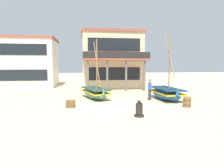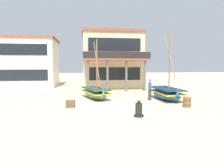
{
  "view_description": "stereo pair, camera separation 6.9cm",
  "coord_description": "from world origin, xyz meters",
  "px_view_note": "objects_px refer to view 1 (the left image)",
  "views": [
    {
      "loc": [
        -2.17,
        -14.85,
        2.88
      ],
      "look_at": [
        0.0,
        1.0,
        1.4
      ],
      "focal_mm": 33.32,
      "sensor_mm": 36.0,
      "label": 1
    },
    {
      "loc": [
        -2.1,
        -14.86,
        2.88
      ],
      "look_at": [
        0.0,
        1.0,
        1.4
      ],
      "focal_mm": 33.32,
      "sensor_mm": 36.0,
      "label": 2
    }
  ],
  "objects_px": {
    "harbor_building_main": "(111,60)",
    "fishing_boat_near_left": "(95,93)",
    "capstan_winch": "(139,110)",
    "wooden_barrel": "(187,102)",
    "fishing_boat_centre_large": "(166,93)",
    "fisherman_by_hull": "(150,90)",
    "cargo_crate": "(71,104)",
    "harbor_building_annex": "(26,63)"
  },
  "relations": [
    {
      "from": "fishing_boat_near_left",
      "to": "fisherman_by_hull",
      "type": "xyz_separation_m",
      "value": [
        4.39,
        -1.34,
        0.32
      ]
    },
    {
      "from": "fisherman_by_hull",
      "to": "capstan_winch",
      "type": "bearing_deg",
      "value": -113.88
    },
    {
      "from": "fishing_boat_near_left",
      "to": "capstan_winch",
      "type": "distance_m",
      "value": 6.86
    },
    {
      "from": "wooden_barrel",
      "to": "harbor_building_main",
      "type": "height_order",
      "value": "harbor_building_main"
    },
    {
      "from": "capstan_winch",
      "to": "harbor_building_main",
      "type": "xyz_separation_m",
      "value": [
        0.5,
        16.25,
        3.15
      ]
    },
    {
      "from": "wooden_barrel",
      "to": "cargo_crate",
      "type": "bearing_deg",
      "value": 172.32
    },
    {
      "from": "cargo_crate",
      "to": "harbor_building_annex",
      "type": "bearing_deg",
      "value": 114.07
    },
    {
      "from": "fishing_boat_centre_large",
      "to": "fisherman_by_hull",
      "type": "distance_m",
      "value": 1.44
    },
    {
      "from": "fishing_boat_centre_large",
      "to": "fisherman_by_hull",
      "type": "bearing_deg",
      "value": -178.98
    },
    {
      "from": "capstan_winch",
      "to": "fisherman_by_hull",
      "type": "bearing_deg",
      "value": 66.12
    },
    {
      "from": "fisherman_by_hull",
      "to": "capstan_winch",
      "type": "xyz_separation_m",
      "value": [
        -2.29,
        -5.18,
        -0.46
      ]
    },
    {
      "from": "cargo_crate",
      "to": "harbor_building_annex",
      "type": "distance_m",
      "value": 16.35
    },
    {
      "from": "cargo_crate",
      "to": "fishing_boat_near_left",
      "type": "bearing_deg",
      "value": 61.58
    },
    {
      "from": "harbor_building_main",
      "to": "fisherman_by_hull",
      "type": "bearing_deg",
      "value": -80.81
    },
    {
      "from": "fisherman_by_hull",
      "to": "harbor_building_main",
      "type": "distance_m",
      "value": 11.53
    },
    {
      "from": "cargo_crate",
      "to": "harbor_building_annex",
      "type": "height_order",
      "value": "harbor_building_annex"
    },
    {
      "from": "fisherman_by_hull",
      "to": "capstan_winch",
      "type": "height_order",
      "value": "fisherman_by_hull"
    },
    {
      "from": "fishing_boat_near_left",
      "to": "harbor_building_annex",
      "type": "bearing_deg",
      "value": 126.77
    },
    {
      "from": "capstan_winch",
      "to": "harbor_building_annex",
      "type": "height_order",
      "value": "harbor_building_annex"
    },
    {
      "from": "fishing_boat_near_left",
      "to": "capstan_winch",
      "type": "relative_size",
      "value": 5.38
    },
    {
      "from": "fisherman_by_hull",
      "to": "harbor_building_annex",
      "type": "height_order",
      "value": "harbor_building_annex"
    },
    {
      "from": "capstan_winch",
      "to": "cargo_crate",
      "type": "relative_size",
      "value": 1.61
    },
    {
      "from": "fishing_boat_centre_large",
      "to": "wooden_barrel",
      "type": "relative_size",
      "value": 7.84
    },
    {
      "from": "fisherman_by_hull",
      "to": "cargo_crate",
      "type": "xyz_separation_m",
      "value": [
        -6.24,
        -2.08,
        -0.59
      ]
    },
    {
      "from": "fisherman_by_hull",
      "to": "cargo_crate",
      "type": "bearing_deg",
      "value": -161.55
    },
    {
      "from": "capstan_winch",
      "to": "wooden_barrel",
      "type": "height_order",
      "value": "capstan_winch"
    },
    {
      "from": "fishing_boat_near_left",
      "to": "fisherman_by_hull",
      "type": "relative_size",
      "value": 2.95
    },
    {
      "from": "fishing_boat_centre_large",
      "to": "cargo_crate",
      "type": "distance_m",
      "value": 7.94
    },
    {
      "from": "fishing_boat_centre_large",
      "to": "capstan_winch",
      "type": "relative_size",
      "value": 5.93
    },
    {
      "from": "capstan_winch",
      "to": "cargo_crate",
      "type": "distance_m",
      "value": 5.02
    },
    {
      "from": "harbor_building_main",
      "to": "fishing_boat_near_left",
      "type": "bearing_deg",
      "value": -104.96
    },
    {
      "from": "harbor_building_main",
      "to": "harbor_building_annex",
      "type": "bearing_deg",
      "value": 172.05
    },
    {
      "from": "fishing_boat_near_left",
      "to": "harbor_building_main",
      "type": "height_order",
      "value": "harbor_building_main"
    },
    {
      "from": "cargo_crate",
      "to": "harbor_building_annex",
      "type": "xyz_separation_m",
      "value": [
        -6.56,
        14.69,
        2.94
      ]
    },
    {
      "from": "fishing_boat_near_left",
      "to": "wooden_barrel",
      "type": "distance_m",
      "value": 7.49
    },
    {
      "from": "fisherman_by_hull",
      "to": "wooden_barrel",
      "type": "bearing_deg",
      "value": -62.89
    },
    {
      "from": "fishing_boat_centre_large",
      "to": "wooden_barrel",
      "type": "xyz_separation_m",
      "value": [
        0.2,
        -3.17,
        -0.2
      ]
    },
    {
      "from": "capstan_winch",
      "to": "harbor_building_main",
      "type": "distance_m",
      "value": 16.56
    },
    {
      "from": "wooden_barrel",
      "to": "cargo_crate",
      "type": "xyz_separation_m",
      "value": [
        -7.85,
        1.06,
        -0.11
      ]
    },
    {
      "from": "fishing_boat_near_left",
      "to": "harbor_building_main",
      "type": "bearing_deg",
      "value": 75.04
    },
    {
      "from": "fishing_boat_centre_large",
      "to": "wooden_barrel",
      "type": "distance_m",
      "value": 3.18
    },
    {
      "from": "capstan_winch",
      "to": "harbor_building_main",
      "type": "bearing_deg",
      "value": 88.22
    }
  ]
}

